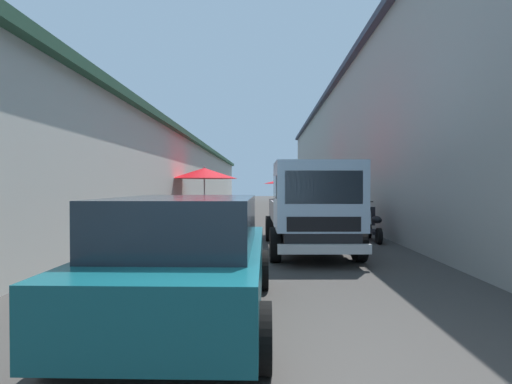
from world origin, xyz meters
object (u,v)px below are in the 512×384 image
(parked_scooter, at_px, (374,225))
(hatchback_car, at_px, (188,257))
(fruit_stall_near_left, at_px, (306,181))
(delivery_truck, at_px, (312,210))
(fruit_stall_near_right, at_px, (204,178))
(vendor_by_crates, at_px, (288,207))
(fruit_stall_far_right, at_px, (309,183))

(parked_scooter, bearing_deg, hatchback_car, 148.93)
(fruit_stall_near_left, height_order, delivery_truck, fruit_stall_near_left)
(fruit_stall_near_left, distance_m, parked_scooter, 8.44)
(fruit_stall_near_right, xyz_separation_m, vendor_by_crates, (-3.13, -3.46, -1.08))
(vendor_by_crates, bearing_deg, hatchback_car, 169.27)
(fruit_stall_near_left, bearing_deg, vendor_by_crates, 168.20)
(hatchback_car, xyz_separation_m, vendor_by_crates, (9.08, -1.72, 0.12))
(fruit_stall_near_right, xyz_separation_m, parked_scooter, (-5.52, -5.77, -1.49))
(fruit_stall_near_right, bearing_deg, parked_scooter, -133.75)
(parked_scooter, bearing_deg, fruit_stall_near_left, 7.47)
(delivery_truck, xyz_separation_m, vendor_by_crates, (4.86, 0.25, -0.18))
(fruit_stall_near_right, height_order, parked_scooter, fruit_stall_near_right)
(hatchback_car, height_order, vendor_by_crates, vendor_by_crates)
(fruit_stall_far_right, distance_m, fruit_stall_near_left, 7.36)
(delivery_truck, xyz_separation_m, parked_scooter, (2.48, -2.06, -0.59))
(fruit_stall_near_left, bearing_deg, fruit_stall_near_right, 120.28)
(hatchback_car, bearing_deg, fruit_stall_near_right, 8.10)
(fruit_stall_near_left, xyz_separation_m, parked_scooter, (-8.26, -1.08, -1.38))
(delivery_truck, relative_size, parked_scooter, 2.93)
(fruit_stall_far_right, bearing_deg, vendor_by_crates, 20.44)
(fruit_stall_near_right, xyz_separation_m, delivery_truck, (-8.00, -3.71, -0.90))
(hatchback_car, bearing_deg, vendor_by_crates, -10.73)
(fruit_stall_far_right, height_order, vendor_by_crates, fruit_stall_far_right)
(fruit_stall_near_right, xyz_separation_m, fruit_stall_near_left, (2.73, -4.68, -0.11))
(hatchback_car, bearing_deg, delivery_truck, -25.05)
(parked_scooter, bearing_deg, fruit_stall_near_right, 46.25)
(fruit_stall_near_left, bearing_deg, delivery_truck, 174.80)
(fruit_stall_near_right, relative_size, delivery_truck, 0.57)
(delivery_truck, bearing_deg, fruit_stall_near_left, -5.20)
(fruit_stall_far_right, height_order, parked_scooter, fruit_stall_far_right)
(fruit_stall_near_right, bearing_deg, vendor_by_crates, -132.18)
(fruit_stall_near_left, relative_size, hatchback_car, 0.66)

